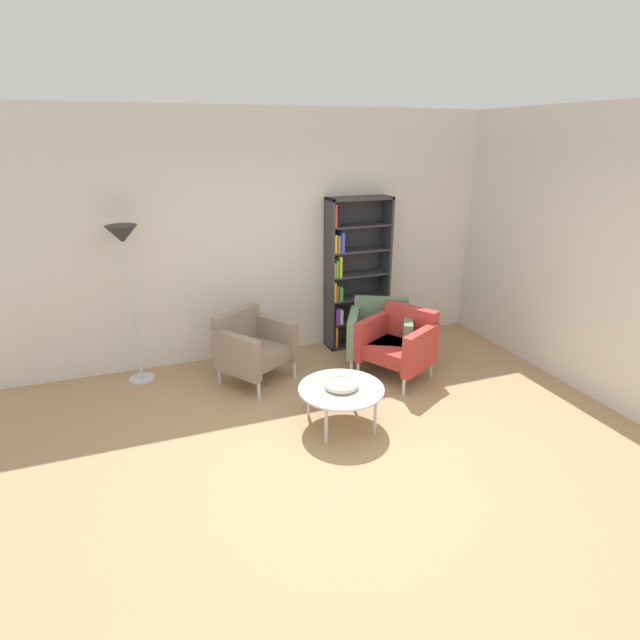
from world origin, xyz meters
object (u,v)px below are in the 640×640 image
coffee_table_low (341,390)px  decorative_bowl (341,384)px  bookshelf_tall (352,275)px  armchair_corner_red (380,333)px  armchair_near_window (252,346)px  armchair_by_bookshelf (399,342)px  floor_lamp_torchiere (125,254)px

coffee_table_low → decorative_bowl: (0.00, 0.00, 0.06)m
bookshelf_tall → armchair_corner_red: (0.06, -0.72, -0.53)m
armchair_near_window → coffee_table_low: bearing=-99.4°
coffee_table_low → armchair_by_bookshelf: 1.24m
armchair_by_bookshelf → armchair_corner_red: same height
floor_lamp_torchiere → armchair_near_window: bearing=-19.8°
armchair_by_bookshelf → floor_lamp_torchiere: bearing=-137.4°
decorative_bowl → armchair_by_bookshelf: 1.24m
armchair_corner_red → bookshelf_tall: bearing=123.0°
armchair_near_window → floor_lamp_torchiere: (-1.19, 0.43, 1.03)m
armchair_by_bookshelf → armchair_corner_red: bearing=163.8°
armchair_by_bookshelf → bookshelf_tall: bearing=158.0°
decorative_bowl → bookshelf_tall: bearing=63.8°
decorative_bowl → armchair_corner_red: armchair_corner_red is taller
bookshelf_tall → armchair_corner_red: size_ratio=2.05×
armchair_near_window → armchair_corner_red: (1.49, -0.16, 0.00)m
decorative_bowl → floor_lamp_torchiere: bearing=136.9°
armchair_corner_red → floor_lamp_torchiere: size_ratio=0.53×
armchair_near_window → armchair_by_bookshelf: same height
coffee_table_low → bookshelf_tall: bearing=63.8°
armchair_near_window → floor_lamp_torchiere: 1.63m
armchair_by_bookshelf → armchair_near_window: bearing=-136.2°
armchair_corner_red → floor_lamp_torchiere: (-2.68, 0.58, 1.03)m
bookshelf_tall → decorative_bowl: size_ratio=5.94×
coffee_table_low → armchair_by_bookshelf: armchair_by_bookshelf is taller
armchair_by_bookshelf → floor_lamp_torchiere: size_ratio=0.53×
armchair_by_bookshelf → floor_lamp_torchiere: (-2.76, 0.91, 1.03)m
bookshelf_tall → floor_lamp_torchiere: (-2.62, -0.14, 0.51)m
coffee_table_low → armchair_corner_red: bearing=48.6°
decorative_bowl → armchair_by_bookshelf: armchair_by_bookshelf is taller
armchair_near_window → floor_lamp_torchiere: size_ratio=0.54×
bookshelf_tall → decorative_bowl: (-0.87, -1.78, -0.51)m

